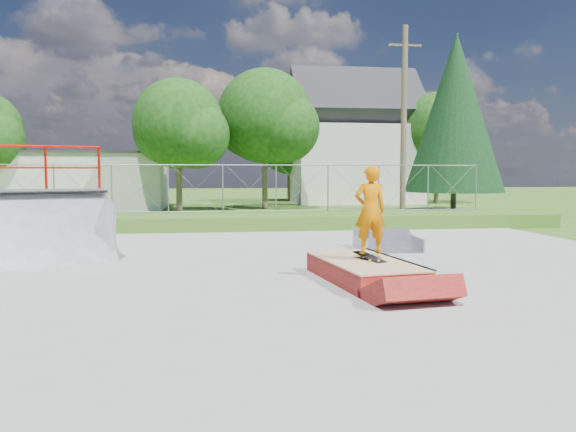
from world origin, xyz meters
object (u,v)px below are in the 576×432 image
Objects in this scene: grind_box at (364,271)px; skater at (370,214)px; flat_bank_ramp at (388,242)px; quarter_pipe at (49,203)px.

grind_box is 1.05m from skater.
flat_bank_ramp is 4.35m from skater.
quarter_pipe is at bearing -172.71° from flat_bank_ramp.
flat_bank_ramp is (8.09, 0.61, -1.10)m from quarter_pipe.
skater reaches higher than flat_bank_ramp.
grind_box is 1.10× the size of quarter_pipe.
quarter_pipe is at bearing 144.45° from grind_box.
skater is (-1.62, -3.91, 1.02)m from flat_bank_ramp.
quarter_pipe is 7.26m from skater.
skater is at bearing -109.53° from flat_bank_ramp.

